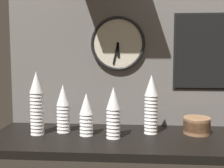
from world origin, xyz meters
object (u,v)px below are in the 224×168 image
wall_clock (118,44)px  menu_board (204,52)px  cup_stack_center_left (86,114)px  cup_stack_center (113,112)px  cup_stack_center_right (151,104)px  bowl_stack_right (197,125)px  cup_stack_left (63,108)px  cup_stack_far_left (37,103)px

wall_clock → menu_board: bearing=1.0°
cup_stack_center_left → wall_clock: 0.48m
menu_board → wall_clock: bearing=-179.0°
cup_stack_center → cup_stack_center_right: bearing=27.6°
cup_stack_center_left → bowl_stack_right: cup_stack_center_left is taller
bowl_stack_right → cup_stack_left: bearing=-178.5°
bowl_stack_right → wall_clock: size_ratio=0.44×
cup_stack_center_right → cup_stack_center_left: cup_stack_center_right is taller
cup_stack_center → cup_stack_center_left: (-0.15, 0.04, -0.02)m
cup_stack_center_left → menu_board: menu_board is taller
cup_stack_center → bowl_stack_right: size_ratio=1.84×
cup_stack_center_left → cup_stack_left: (-0.14, 0.06, 0.02)m
cup_stack_center_left → cup_stack_center_right: bearing=11.3°
cup_stack_center → bowl_stack_right: cup_stack_center is taller
cup_stack_center_right → cup_stack_far_left: bearing=-173.5°
cup_stack_center → cup_stack_left: (-0.29, 0.09, 0.00)m
menu_board → cup_stack_center_left: bearing=-159.7°
cup_stack_center → cup_stack_left: bearing=161.9°
cup_stack_far_left → wall_clock: (0.43, 0.24, 0.33)m
bowl_stack_right → cup_stack_center: bearing=-165.9°
bowl_stack_right → menu_board: 0.44m
cup_stack_left → bowl_stack_right: bearing=1.5°
cup_stack_far_left → menu_board: menu_board is taller
cup_stack_center → wall_clock: 0.46m
cup_stack_center_right → bowl_stack_right: cup_stack_center_right is taller
cup_stack_far_left → cup_stack_center_left: (0.27, 0.00, -0.06)m
cup_stack_left → bowl_stack_right: 0.75m
cup_stack_far_left → bowl_stack_right: (0.87, 0.08, -0.12)m
bowl_stack_right → cup_stack_far_left: bearing=-174.8°
cup_stack_center_left → bowl_stack_right: 0.61m
cup_stack_center → cup_stack_left: 0.30m
cup_stack_center_right → wall_clock: (-0.19, 0.17, 0.34)m
cup_stack_far_left → cup_stack_center_left: size_ratio=1.49×
cup_stack_center_right → cup_stack_center: bearing=-152.4°
cup_stack_center → menu_board: menu_board is taller
cup_stack_center → bowl_stack_right: (0.45, 0.11, -0.09)m
cup_stack_center_left → cup_stack_left: size_ratio=0.86×
menu_board → cup_stack_far_left: bearing=-165.2°
cup_stack_center → wall_clock: size_ratio=0.82×
cup_stack_center_left → bowl_stack_right: size_ratio=1.58×
cup_stack_center_right → menu_board: 0.47m
cup_stack_center_right → cup_stack_center_left: (-0.35, -0.07, -0.05)m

